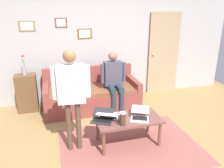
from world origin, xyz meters
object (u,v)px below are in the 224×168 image
at_px(laptop_right, 102,118).
at_px(person_seated, 114,78).
at_px(couch, 91,95).
at_px(laptop_center, 140,116).
at_px(side_shelf, 27,93).
at_px(flower_vase, 24,68).
at_px(interior_door, 163,54).
at_px(person_standing, 71,89).
at_px(laptop_left, 108,115).
at_px(french_press, 123,119).
at_px(coffee_table, 128,121).

bearing_deg(laptop_right, person_seated, -113.48).
distance_m(couch, laptop_center, 1.67).
bearing_deg(side_shelf, flower_vase, 126.75).
xyz_separation_m(interior_door, person_standing, (2.54, 1.99, -0.00)).
relative_size(laptop_center, person_standing, 0.28).
height_order(side_shelf, person_standing, person_standing).
distance_m(laptop_left, person_seated, 1.31).
distance_m(interior_door, french_press, 2.94).
height_order(couch, person_seated, person_seated).
bearing_deg(side_shelf, laptop_right, 126.33).
height_order(laptop_right, flower_vase, flower_vase).
distance_m(laptop_center, person_standing, 1.17).
bearing_deg(side_shelf, coffee_table, 133.69).
xyz_separation_m(couch, side_shelf, (1.36, -0.23, 0.10)).
distance_m(interior_door, laptop_left, 2.85).
xyz_separation_m(laptop_left, french_press, (-0.15, 0.28, 0.06)).
distance_m(laptop_right, french_press, 0.35).
distance_m(interior_door, couch, 2.19).
bearing_deg(person_standing, couch, -110.52).
relative_size(side_shelf, person_standing, 0.51).
relative_size(couch, laptop_left, 4.67).
xyz_separation_m(interior_door, laptop_left, (1.99, 1.98, -0.52)).
distance_m(couch, flower_vase, 1.52).
xyz_separation_m(laptop_left, side_shelf, (1.37, -1.67, -0.10)).
bearing_deg(flower_vase, side_shelf, -53.25).
height_order(laptop_center, flower_vase, flower_vase).
relative_size(laptop_left, person_standing, 0.27).
distance_m(laptop_right, side_shelf, 2.13).
distance_m(side_shelf, person_standing, 1.97).
height_order(interior_door, laptop_right, interior_door).
bearing_deg(interior_door, flower_vase, 5.33).
bearing_deg(laptop_left, flower_vase, -50.57).
relative_size(french_press, flower_vase, 0.54).
height_order(laptop_left, laptop_center, laptop_center).
height_order(coffee_table, side_shelf, side_shelf).
xyz_separation_m(flower_vase, person_seated, (-1.81, 0.45, -0.23)).
height_order(coffee_table, laptop_right, laptop_right).
xyz_separation_m(coffee_table, french_press, (0.16, 0.19, 0.16)).
distance_m(interior_door, coffee_table, 2.73).
relative_size(flower_vase, person_seated, 0.34).
bearing_deg(interior_door, laptop_right, 44.05).
relative_size(laptop_right, flower_vase, 1.02).
xyz_separation_m(side_shelf, person_standing, (-0.81, 1.68, 0.62)).
xyz_separation_m(coffee_table, laptop_center, (-0.18, 0.05, 0.10)).
xyz_separation_m(couch, person_seated, (-0.45, 0.23, 0.42)).
relative_size(laptop_right, side_shelf, 0.55).
bearing_deg(person_standing, side_shelf, -64.19).
height_order(interior_door, couch, interior_door).
bearing_deg(coffee_table, laptop_left, -16.48).
height_order(side_shelf, person_seated, person_seated).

